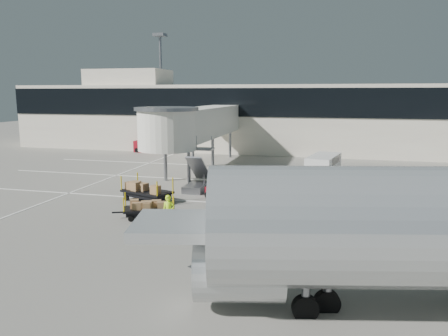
{
  "coord_description": "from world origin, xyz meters",
  "views": [
    {
      "loc": [
        8.36,
        -24.69,
        7.12
      ],
      "look_at": [
        0.99,
        3.84,
        2.0
      ],
      "focal_mm": 35.0,
      "sensor_mm": 36.0,
      "label": 1
    }
  ],
  "objects_px": {
    "minivan": "(324,164)",
    "suitcase_cart": "(279,192)",
    "box_cart_far": "(148,192)",
    "ground_worker": "(169,212)",
    "baggage_tug": "(224,191)",
    "belt_loader": "(149,147)",
    "box_cart_near": "(150,208)"
  },
  "relations": [
    {
      "from": "belt_loader",
      "to": "box_cart_far",
      "type": "bearing_deg",
      "value": -60.06
    },
    {
      "from": "ground_worker",
      "to": "baggage_tug",
      "type": "bearing_deg",
      "value": 60.92
    },
    {
      "from": "minivan",
      "to": "suitcase_cart",
      "type": "bearing_deg",
      "value": -95.26
    },
    {
      "from": "box_cart_near",
      "to": "ground_worker",
      "type": "bearing_deg",
      "value": -65.59
    },
    {
      "from": "box_cart_near",
      "to": "belt_loader",
      "type": "xyz_separation_m",
      "value": [
        -11.52,
        25.68,
        0.15
      ]
    },
    {
      "from": "box_cart_far",
      "to": "belt_loader",
      "type": "bearing_deg",
      "value": 133.44
    },
    {
      "from": "minivan",
      "to": "belt_loader",
      "type": "height_order",
      "value": "minivan"
    },
    {
      "from": "minivan",
      "to": "belt_loader",
      "type": "xyz_separation_m",
      "value": [
        -20.79,
        10.62,
        -0.44
      ]
    },
    {
      "from": "box_cart_far",
      "to": "minivan",
      "type": "bearing_deg",
      "value": 65.58
    },
    {
      "from": "ground_worker",
      "to": "minivan",
      "type": "distance_m",
      "value": 18.31
    },
    {
      "from": "box_cart_far",
      "to": "belt_loader",
      "type": "height_order",
      "value": "belt_loader"
    },
    {
      "from": "box_cart_far",
      "to": "ground_worker",
      "type": "bearing_deg",
      "value": -36.63
    },
    {
      "from": "baggage_tug",
      "to": "ground_worker",
      "type": "xyz_separation_m",
      "value": [
        -1.15,
        -7.15,
        0.37
      ]
    },
    {
      "from": "minivan",
      "to": "box_cart_far",
      "type": "bearing_deg",
      "value": -122.64
    },
    {
      "from": "box_cart_near",
      "to": "minivan",
      "type": "relative_size",
      "value": 0.68
    },
    {
      "from": "suitcase_cart",
      "to": "box_cart_near",
      "type": "bearing_deg",
      "value": -144.0
    },
    {
      "from": "box_cart_far",
      "to": "ground_worker",
      "type": "xyz_separation_m",
      "value": [
        3.55,
        -5.3,
        0.28
      ]
    },
    {
      "from": "box_cart_far",
      "to": "ground_worker",
      "type": "height_order",
      "value": "ground_worker"
    },
    {
      "from": "belt_loader",
      "to": "minivan",
      "type": "bearing_deg",
      "value": -21.02
    },
    {
      "from": "box_cart_near",
      "to": "ground_worker",
      "type": "relative_size",
      "value": 1.96
    },
    {
      "from": "belt_loader",
      "to": "box_cart_near",
      "type": "bearing_deg",
      "value": -59.8
    },
    {
      "from": "suitcase_cart",
      "to": "box_cart_far",
      "type": "xyz_separation_m",
      "value": [
        -8.35,
        -2.45,
        0.08
      ]
    },
    {
      "from": "minivan",
      "to": "box_cart_near",
      "type": "bearing_deg",
      "value": -110.3
    },
    {
      "from": "belt_loader",
      "to": "suitcase_cart",
      "type": "bearing_deg",
      "value": -41.2
    },
    {
      "from": "box_cart_far",
      "to": "minivan",
      "type": "distance_m",
      "value": 15.88
    },
    {
      "from": "box_cart_near",
      "to": "belt_loader",
      "type": "bearing_deg",
      "value": 91.22
    },
    {
      "from": "box_cart_near",
      "to": "belt_loader",
      "type": "relative_size",
      "value": 0.91
    },
    {
      "from": "box_cart_far",
      "to": "belt_loader",
      "type": "xyz_separation_m",
      "value": [
        -9.77,
        22.05,
        0.07
      ]
    },
    {
      "from": "baggage_tug",
      "to": "box_cart_far",
      "type": "relative_size",
      "value": 0.58
    },
    {
      "from": "box_cart_near",
      "to": "ground_worker",
      "type": "height_order",
      "value": "ground_worker"
    },
    {
      "from": "baggage_tug",
      "to": "box_cart_far",
      "type": "height_order",
      "value": "box_cart_far"
    },
    {
      "from": "baggage_tug",
      "to": "box_cart_near",
      "type": "relative_size",
      "value": 0.68
    }
  ]
}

